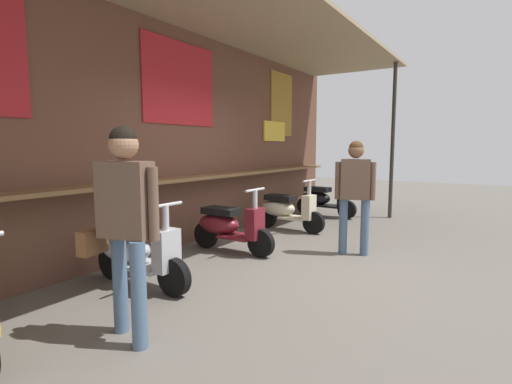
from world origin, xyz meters
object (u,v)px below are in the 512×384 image
object	(u,v)px
scooter_silver	(136,252)
scooter_maroon	(228,226)
shopper_with_handbag	(124,212)
scooter_cream	(286,209)
scooter_black	(322,199)
shopper_browsing	(355,185)

from	to	relation	value
scooter_silver	scooter_maroon	world-z (taller)	same
scooter_maroon	shopper_with_handbag	world-z (taller)	shopper_with_handbag
scooter_silver	shopper_with_handbag	xyz separation A→B (m)	(-0.87, -0.93, 0.66)
scooter_cream	scooter_black	size ratio (longest dim) A/B	1.00
scooter_black	shopper_with_handbag	xyz separation A→B (m)	(-6.09, -0.93, 0.66)
shopper_with_handbag	scooter_silver	bearing A→B (deg)	-146.81
scooter_silver	shopper_browsing	size ratio (longest dim) A/B	0.86
scooter_maroon	scooter_black	distance (m)	3.52
scooter_black	scooter_silver	bearing A→B (deg)	-88.38
scooter_silver	scooter_cream	bearing A→B (deg)	90.34
scooter_cream	shopper_with_handbag	size ratio (longest dim) A/B	0.82
scooter_maroon	scooter_cream	distance (m)	1.80
scooter_black	shopper_with_handbag	world-z (taller)	shopper_with_handbag
scooter_maroon	scooter_silver	bearing A→B (deg)	-89.66
scooter_silver	shopper_browsing	world-z (taller)	shopper_browsing
scooter_cream	shopper_browsing	distance (m)	1.98
shopper_with_handbag	shopper_browsing	bearing A→B (deg)	154.89
scooter_black	shopper_browsing	size ratio (longest dim) A/B	0.86
scooter_cream	scooter_black	xyz separation A→B (m)	(1.72, 0.00, 0.00)
scooter_black	shopper_browsing	xyz separation A→B (m)	(-2.66, -1.62, 0.61)
scooter_cream	shopper_browsing	xyz separation A→B (m)	(-0.94, -1.62, 0.61)
scooter_maroon	shopper_with_handbag	bearing A→B (deg)	-69.83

